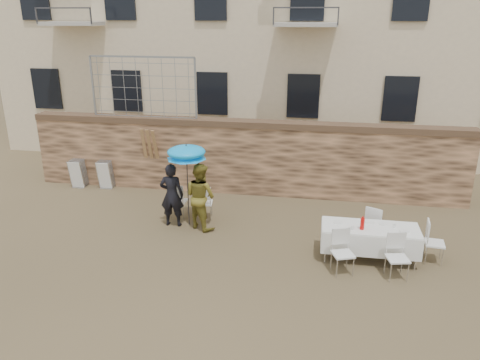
% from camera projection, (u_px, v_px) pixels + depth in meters
% --- Properties ---
extents(ground, '(80.00, 80.00, 0.00)m').
position_uv_depth(ground, '(203.00, 277.00, 9.78)').
color(ground, brown).
rests_on(ground, ground).
extents(stone_wall, '(13.00, 0.50, 2.20)m').
position_uv_depth(stone_wall, '(243.00, 158.00, 14.04)').
color(stone_wall, '#876143').
rests_on(stone_wall, ground).
extents(chain_link_fence, '(3.20, 0.06, 1.80)m').
position_uv_depth(chain_link_fence, '(143.00, 88.00, 13.85)').
color(chain_link_fence, gray).
rests_on(chain_link_fence, stone_wall).
extents(man_suit, '(0.63, 0.43, 1.67)m').
position_uv_depth(man_suit, '(172.00, 195.00, 11.88)').
color(man_suit, black).
rests_on(man_suit, ground).
extents(woman_dress, '(1.05, 0.99, 1.72)m').
position_uv_depth(woman_dress, '(200.00, 196.00, 11.75)').
color(woman_dress, '#A79733').
rests_on(woman_dress, ground).
extents(umbrella, '(0.99, 0.99, 2.02)m').
position_uv_depth(umbrella, '(186.00, 154.00, 11.55)').
color(umbrella, '#3F3F44').
rests_on(umbrella, ground).
extents(couple_chair_left, '(0.50, 0.50, 0.96)m').
position_uv_depth(couple_chair_left, '(179.00, 200.00, 12.51)').
color(couple_chair_left, white).
rests_on(couple_chair_left, ground).
extents(couple_chair_right, '(0.54, 0.54, 0.96)m').
position_uv_depth(couple_chair_right, '(204.00, 202.00, 12.40)').
color(couple_chair_right, white).
rests_on(couple_chair_right, ground).
extents(banquet_table, '(2.10, 0.85, 0.78)m').
position_uv_depth(banquet_table, '(371.00, 229.00, 10.27)').
color(banquet_table, white).
rests_on(banquet_table, ground).
extents(soda_bottle, '(0.09, 0.09, 0.26)m').
position_uv_depth(soda_bottle, '(362.00, 224.00, 10.10)').
color(soda_bottle, red).
rests_on(soda_bottle, banquet_table).
extents(table_chair_front_left, '(0.62, 0.62, 0.96)m').
position_uv_depth(table_chair_front_left, '(343.00, 253.00, 9.76)').
color(table_chair_front_left, white).
rests_on(table_chair_front_left, ground).
extents(table_chair_front_right, '(0.57, 0.57, 0.96)m').
position_uv_depth(table_chair_front_right, '(398.00, 257.00, 9.58)').
color(table_chair_front_right, white).
rests_on(table_chair_front_right, ground).
extents(table_chair_back, '(0.65, 0.65, 0.96)m').
position_uv_depth(table_chair_back, '(375.00, 224.00, 11.06)').
color(table_chair_back, white).
rests_on(table_chair_back, ground).
extents(table_chair_side, '(0.52, 0.52, 0.96)m').
position_uv_depth(table_chair_side, '(435.00, 242.00, 10.22)').
color(table_chair_side, white).
rests_on(table_chair_side, ground).
extents(chair_stack_left, '(0.46, 0.47, 0.92)m').
position_uv_depth(chair_stack_left, '(81.00, 171.00, 14.81)').
color(chair_stack_left, white).
rests_on(chair_stack_left, ground).
extents(chair_stack_right, '(0.46, 0.40, 0.92)m').
position_uv_depth(chair_stack_right, '(107.00, 173.00, 14.67)').
color(chair_stack_right, white).
rests_on(chair_stack_right, ground).
extents(wood_planks, '(0.70, 0.20, 2.00)m').
position_uv_depth(wood_planks, '(156.00, 159.00, 14.29)').
color(wood_planks, '#A37749').
rests_on(wood_planks, ground).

